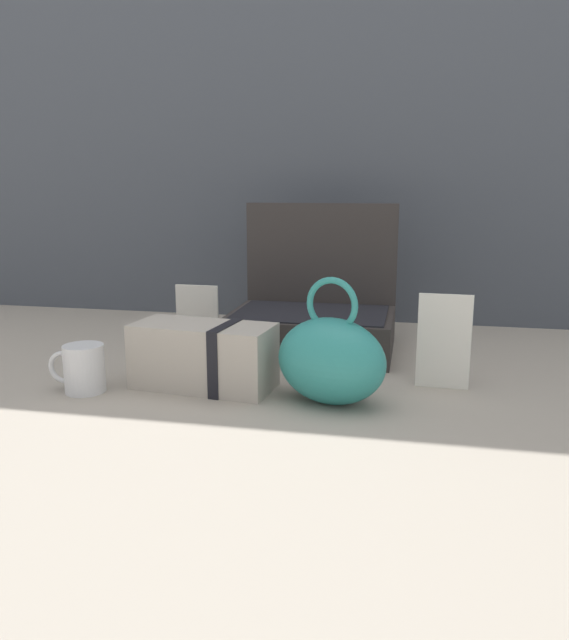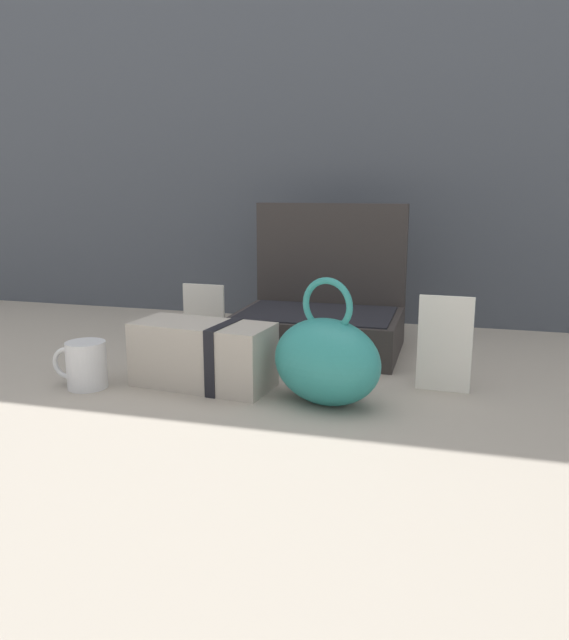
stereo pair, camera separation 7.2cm
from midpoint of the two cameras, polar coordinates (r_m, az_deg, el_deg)
name	(u,v)px [view 2 (the right image)]	position (r m, az deg, el deg)	size (l,w,h in m)	color
ground_plane	(280,377)	(1.21, 1.29, -5.28)	(6.00, 6.00, 0.00)	#9E9384
back_wall	(341,54)	(1.76, 6.47, 23.16)	(3.20, 0.06, 1.40)	#474C54
open_suitcase	(320,316)	(1.41, 4.80, 0.31)	(0.36, 0.28, 0.33)	#332D2B
teal_pouch_handbag	(327,360)	(1.05, 5.87, -3.73)	(0.22, 0.18, 0.22)	teal
cream_toiletry_bag	(205,355)	(1.15, -5.57, -3.21)	(0.27, 0.14, 0.12)	#B2A899
coffee_mug	(85,365)	(1.19, -16.21, -3.99)	(0.11, 0.07, 0.09)	silver
info_card_left	(445,344)	(1.16, 16.27, -2.14)	(0.10, 0.01, 0.18)	white
poster_card_right	(204,318)	(1.38, -5.93, 0.14)	(0.10, 0.01, 0.15)	silver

